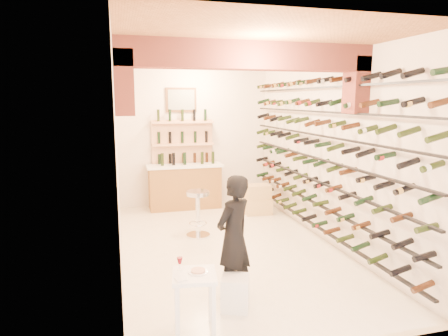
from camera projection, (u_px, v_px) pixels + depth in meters
name	position (u px, v px, depth m)	size (l,w,h in m)	color
ground	(229.00, 247.00, 6.76)	(6.00, 6.00, 0.00)	white
room_shell	(233.00, 113.00, 6.13)	(3.52, 6.02, 3.21)	silver
wine_rack	(314.00, 153.00, 6.88)	(0.32, 5.70, 2.56)	black
back_counter	(185.00, 185.00, 9.11)	(1.70, 0.62, 1.29)	olive
back_shelving	(183.00, 156.00, 9.24)	(1.40, 0.31, 2.73)	tan
tasting_table	(194.00, 284.00, 4.19)	(0.52, 0.52, 0.80)	white
white_stool	(235.00, 293.00, 4.72)	(0.32, 0.32, 0.39)	white
person	(234.00, 237.00, 4.92)	(0.57, 0.37, 1.56)	black
chrome_barstool	(198.00, 210.00, 7.21)	(0.43, 0.43, 0.84)	silver
crate_lower	(258.00, 206.00, 8.70)	(0.57, 0.40, 0.34)	tan
crate_upper	(258.00, 192.00, 8.65)	(0.51, 0.35, 0.30)	tan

